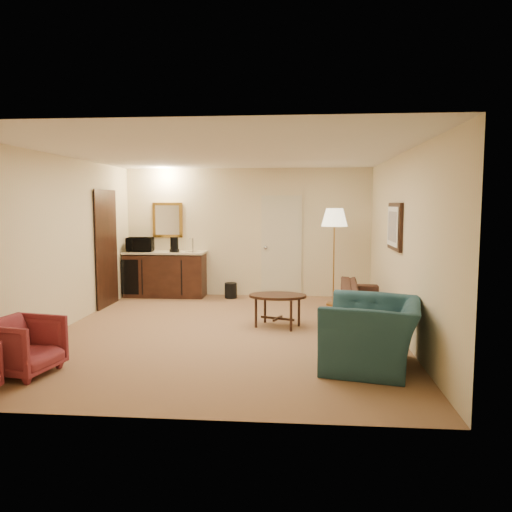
# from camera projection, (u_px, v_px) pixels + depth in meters

# --- Properties ---
(ground) EXTENTS (6.00, 6.00, 0.00)m
(ground) POSITION_uv_depth(u_px,v_px,m) (227.00, 332.00, 7.35)
(ground) COLOR #966B4C
(ground) RESTS_ON ground
(room_walls) EXTENTS (5.02, 6.01, 2.61)m
(room_walls) POSITION_uv_depth(u_px,v_px,m) (227.00, 214.00, 7.95)
(room_walls) COLOR beige
(room_walls) RESTS_ON ground
(wetbar_cabinet) EXTENTS (1.64, 0.58, 0.92)m
(wetbar_cabinet) POSITION_uv_depth(u_px,v_px,m) (165.00, 274.00, 10.14)
(wetbar_cabinet) COLOR #381C11
(wetbar_cabinet) RESTS_ON ground
(sofa) EXTENTS (0.72, 2.01, 0.77)m
(sofa) POSITION_uv_depth(u_px,v_px,m) (365.00, 294.00, 8.29)
(sofa) COLOR black
(sofa) RESTS_ON ground
(teal_armchair) EXTENTS (1.04, 1.35, 1.06)m
(teal_armchair) POSITION_uv_depth(u_px,v_px,m) (372.00, 322.00, 5.73)
(teal_armchair) COLOR #1F424F
(teal_armchair) RESTS_ON ground
(rose_chair_near) EXTENTS (0.75, 0.78, 0.70)m
(rose_chair_near) POSITION_uv_depth(u_px,v_px,m) (23.00, 343.00, 5.50)
(rose_chair_near) COLOR maroon
(rose_chair_near) RESTS_ON ground
(coffee_table) EXTENTS (1.02, 0.85, 0.50)m
(coffee_table) POSITION_uv_depth(u_px,v_px,m) (278.00, 311.00, 7.64)
(coffee_table) COLOR black
(coffee_table) RESTS_ON ground
(floor_lamp) EXTENTS (0.49, 0.49, 1.81)m
(floor_lamp) POSITION_uv_depth(u_px,v_px,m) (334.00, 257.00, 9.21)
(floor_lamp) COLOR #B2803B
(floor_lamp) RESTS_ON ground
(waste_bin) EXTENTS (0.30, 0.30, 0.31)m
(waste_bin) POSITION_uv_depth(u_px,v_px,m) (231.00, 290.00, 9.99)
(waste_bin) COLOR black
(waste_bin) RESTS_ON ground
(microwave) EXTENTS (0.54, 0.33, 0.35)m
(microwave) POSITION_uv_depth(u_px,v_px,m) (140.00, 243.00, 10.07)
(microwave) COLOR black
(microwave) RESTS_ON wetbar_cabinet
(coffee_maker) EXTENTS (0.21, 0.21, 0.30)m
(coffee_maker) POSITION_uv_depth(u_px,v_px,m) (174.00, 245.00, 9.97)
(coffee_maker) COLOR black
(coffee_maker) RESTS_ON wetbar_cabinet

